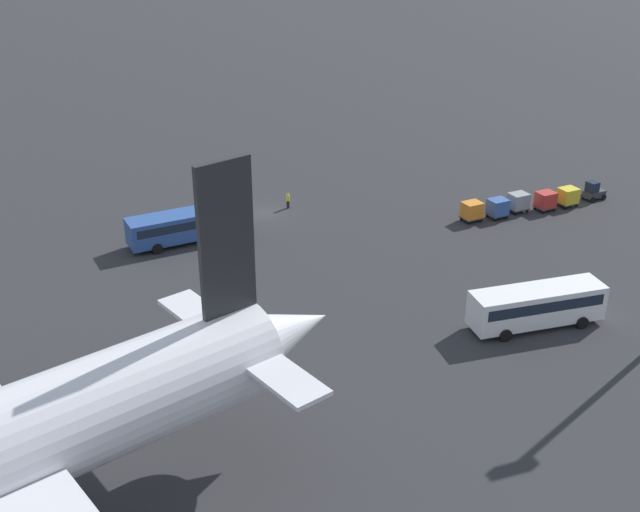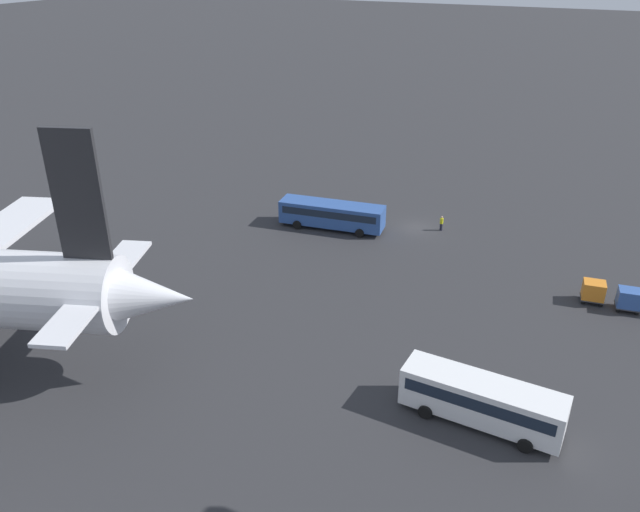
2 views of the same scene
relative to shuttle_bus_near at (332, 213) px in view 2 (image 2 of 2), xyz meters
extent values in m
plane|color=#2D2D30|center=(-8.82, -4.32, -1.82)|extent=(600.00, 600.00, 0.00)
cone|color=silver|center=(0.33, 31.40, 5.52)|extent=(8.61, 7.23, 5.08)
cube|color=#262628|center=(3.54, 32.53, 12.86)|extent=(3.35, 1.48, 9.03)
cube|color=silver|center=(3.22, 32.42, 6.08)|extent=(7.13, 14.64, 0.28)
cube|color=#2D5199|center=(0.00, 0.00, -0.09)|extent=(12.24, 4.37, 2.56)
cube|color=#192333|center=(0.00, 0.00, 0.36)|extent=(11.30, 4.29, 0.82)
cylinder|color=black|center=(3.49, 1.96, -1.32)|extent=(1.03, 0.42, 1.00)
cylinder|color=black|center=(3.87, -1.03, -1.32)|extent=(1.03, 0.42, 1.00)
cylinder|color=black|center=(-3.87, 1.03, -1.32)|extent=(1.03, 0.42, 1.00)
cylinder|color=black|center=(-3.49, -1.96, -1.32)|extent=(1.03, 0.42, 1.00)
cube|color=white|center=(-22.63, 25.38, 0.04)|extent=(11.02, 3.42, 2.82)
cube|color=#192333|center=(-22.63, 25.38, 0.53)|extent=(10.15, 3.41, 0.90)
cylinder|color=black|center=(-19.18, 26.66, -1.32)|extent=(1.02, 0.36, 1.00)
cylinder|color=black|center=(-19.34, 23.72, -1.32)|extent=(1.02, 0.36, 1.00)
cylinder|color=black|center=(-25.91, 27.03, -1.32)|extent=(1.02, 0.36, 1.00)
cylinder|color=black|center=(-26.08, 24.10, -1.32)|extent=(1.02, 0.36, 1.00)
cylinder|color=#1E1E2D|center=(-11.58, -4.74, -1.39)|extent=(0.32, 0.32, 0.85)
cylinder|color=yellow|center=(-11.58, -4.74, -0.64)|extent=(0.38, 0.38, 0.65)
sphere|color=tan|center=(-11.58, -4.74, -0.20)|extent=(0.24, 0.24, 0.24)
cube|color=#38383D|center=(-31.31, 5.18, -1.41)|extent=(2.19, 1.92, 0.10)
cube|color=#33569E|center=(-31.31, 5.18, -0.56)|extent=(2.09, 1.83, 1.60)
cylinder|color=black|center=(-30.64, 5.91, -1.64)|extent=(0.37, 0.17, 0.36)
cylinder|color=black|center=(-30.47, 4.64, -1.64)|extent=(0.37, 0.17, 0.36)
cylinder|color=black|center=(-32.14, 5.71, -1.64)|extent=(0.37, 0.17, 0.36)
cylinder|color=black|center=(-31.98, 4.44, -1.64)|extent=(0.37, 0.17, 0.36)
cube|color=#38383D|center=(-28.37, 5.01, -1.41)|extent=(2.19, 1.92, 0.10)
cube|color=orange|center=(-28.37, 5.01, -0.56)|extent=(2.09, 1.83, 1.60)
cylinder|color=black|center=(-27.70, 5.74, -1.64)|extent=(0.37, 0.17, 0.36)
cylinder|color=black|center=(-27.53, 4.47, -1.64)|extent=(0.37, 0.17, 0.36)
cylinder|color=black|center=(-29.21, 5.55, -1.64)|extent=(0.37, 0.17, 0.36)
cylinder|color=black|center=(-29.04, 4.28, -1.64)|extent=(0.37, 0.17, 0.36)
camera|label=1|loc=(12.08, 71.58, 30.97)|focal=45.00mm
camera|label=2|loc=(-27.01, 60.04, 27.48)|focal=35.00mm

